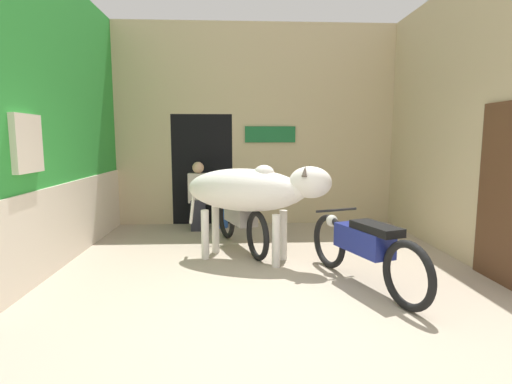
# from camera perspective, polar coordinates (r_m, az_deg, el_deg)

# --- Properties ---
(ground_plane) EXTENTS (30.00, 30.00, 0.00)m
(ground_plane) POSITION_cam_1_polar(r_m,az_deg,el_deg) (3.96, 3.18, -17.47)
(ground_plane) COLOR tan
(wall_left_shopfront) EXTENTS (0.25, 4.26, 3.87)m
(wall_left_shopfront) POSITION_cam_1_polar(r_m,az_deg,el_deg) (6.17, -26.04, 8.64)
(wall_left_shopfront) COLOR green
(wall_left_shopfront) RESTS_ON ground_plane
(wall_back_with_doorway) EXTENTS (5.40, 0.93, 3.87)m
(wall_back_with_doorway) POSITION_cam_1_polar(r_m,az_deg,el_deg) (8.06, -2.57, 7.44)
(wall_back_with_doorway) COLOR #C6B289
(wall_back_with_doorway) RESTS_ON ground_plane
(wall_right_with_door) EXTENTS (0.22, 4.26, 3.87)m
(wall_right_with_door) POSITION_cam_1_polar(r_m,az_deg,el_deg) (6.48, 26.79, 8.81)
(wall_right_with_door) COLOR #C6B289
(wall_right_with_door) RESTS_ON ground_plane
(cow) EXTENTS (2.07, 1.23, 1.35)m
(cow) POSITION_cam_1_polar(r_m,az_deg,el_deg) (5.43, -0.50, 0.18)
(cow) COLOR silver
(cow) RESTS_ON ground_plane
(motorcycle_near) EXTENTS (0.85, 2.03, 0.80)m
(motorcycle_near) POSITION_cam_1_polar(r_m,az_deg,el_deg) (4.74, 15.08, -7.49)
(motorcycle_near) COLOR black
(motorcycle_near) RESTS_ON ground_plane
(motorcycle_far) EXTENTS (0.84, 1.95, 0.80)m
(motorcycle_far) POSITION_cam_1_polar(r_m,az_deg,el_deg) (6.13, -2.25, -3.84)
(motorcycle_far) COLOR black
(motorcycle_far) RESTS_ON ground_plane
(shopkeeper_seated) EXTENTS (0.37, 0.34, 1.26)m
(shopkeeper_seated) POSITION_cam_1_polar(r_m,az_deg,el_deg) (7.44, -8.24, -0.26)
(shopkeeper_seated) COLOR #282833
(shopkeeper_seated) RESTS_ON ground_plane
(plastic_stool) EXTENTS (0.35, 0.35, 0.45)m
(plastic_stool) POSITION_cam_1_polar(r_m,az_deg,el_deg) (7.63, -4.94, -3.26)
(plastic_stool) COLOR #2856B2
(plastic_stool) RESTS_ON ground_plane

